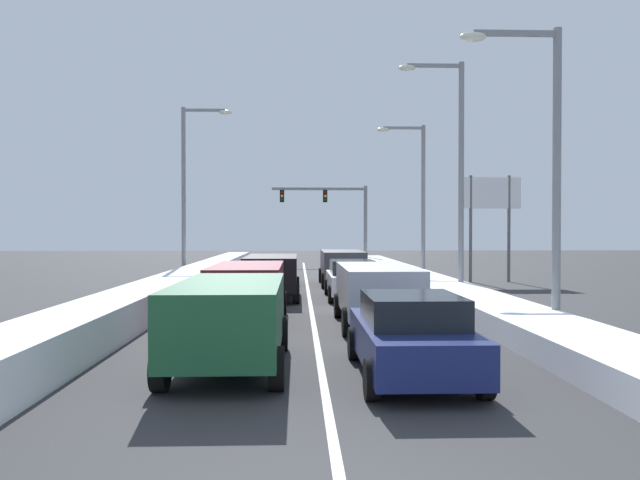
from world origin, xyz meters
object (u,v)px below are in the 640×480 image
object	(u,v)px
suv_maroon_center_lane_second	(248,287)
street_lamp_right_far	(417,188)
suv_black_center_lane_third	(272,273)
traffic_light_gantry	(336,207)
street_lamp_right_near	(543,150)
roadside_sign_right	(490,204)
suv_charcoal_right_lane_fourth	(342,264)
sedan_white_right_lane_third	(352,279)
suv_green_center_lane_nearest	(230,316)
street_lamp_right_mid	(453,159)
sedan_navy_right_lane_nearest	(411,335)
sedan_red_center_lane_fourth	(275,269)
suv_silver_right_lane_second	(377,290)
street_lamp_left_mid	(190,178)

from	to	relation	value
suv_maroon_center_lane_second	street_lamp_right_far	distance (m)	17.99
suv_black_center_lane_third	traffic_light_gantry	xyz separation A→B (m)	(4.04, 24.86, 3.48)
traffic_light_gantry	street_lamp_right_far	size ratio (longest dim) A/B	0.90
street_lamp_right_near	roadside_sign_right	xyz separation A→B (m)	(3.56, 15.87, -0.72)
suv_maroon_center_lane_second	suv_charcoal_right_lane_fourth	bearing A→B (deg)	73.62
sedan_white_right_lane_third	street_lamp_right_near	bearing A→B (deg)	-62.94
suv_black_center_lane_third	roadside_sign_right	bearing A→B (deg)	34.72
suv_green_center_lane_nearest	street_lamp_right_mid	distance (m)	15.53
sedan_navy_right_lane_nearest	roadside_sign_right	world-z (taller)	roadside_sign_right
sedan_white_right_lane_third	traffic_light_gantry	bearing A→B (deg)	87.91
sedan_navy_right_lane_nearest	suv_green_center_lane_nearest	world-z (taller)	suv_green_center_lane_nearest
suv_maroon_center_lane_second	suv_black_center_lane_third	bearing A→B (deg)	86.12
sedan_white_right_lane_third	street_lamp_right_far	distance (m)	11.18
suv_charcoal_right_lane_fourth	sedan_red_center_lane_fourth	size ratio (longest dim) A/B	1.09
suv_green_center_lane_nearest	sedan_white_right_lane_third	bearing A→B (deg)	74.44
suv_charcoal_right_lane_fourth	street_lamp_right_near	distance (m)	15.34
street_lamp_right_near	street_lamp_right_far	bearing A→B (deg)	89.63
suv_maroon_center_lane_second	roadside_sign_right	distance (m)	18.15
sedan_navy_right_lane_nearest	street_lamp_right_far	size ratio (longest dim) A/B	0.54
suv_silver_right_lane_second	street_lamp_right_near	world-z (taller)	street_lamp_right_near
suv_maroon_center_lane_second	traffic_light_gantry	distance (m)	31.64
sedan_navy_right_lane_nearest	suv_black_center_lane_third	world-z (taller)	suv_black_center_lane_third
sedan_navy_right_lane_nearest	street_lamp_left_mid	size ratio (longest dim) A/B	0.49
roadside_sign_right	street_lamp_right_far	bearing A→B (deg)	152.18
sedan_white_right_lane_third	suv_green_center_lane_nearest	distance (m)	12.72
suv_charcoal_right_lane_fourth	suv_black_center_lane_third	xyz separation A→B (m)	(-3.18, -5.98, 0.00)
suv_silver_right_lane_second	sedan_red_center_lane_fourth	world-z (taller)	suv_silver_right_lane_second
street_lamp_right_far	street_lamp_left_mid	xyz separation A→B (m)	(-12.16, -0.50, 0.41)
street_lamp_right_near	street_lamp_right_far	size ratio (longest dim) A/B	0.94
suv_black_center_lane_third	roadside_sign_right	xyz separation A→B (m)	(10.93, 7.57, 3.00)
suv_silver_right_lane_second	roadside_sign_right	xyz separation A→B (m)	(7.71, 14.60, 3.00)
traffic_light_gantry	street_lamp_right_far	bearing A→B (deg)	-77.44
suv_charcoal_right_lane_fourth	roadside_sign_right	size ratio (longest dim) A/B	0.89
suv_maroon_center_lane_second	suv_black_center_lane_third	world-z (taller)	same
sedan_red_center_lane_fourth	sedan_white_right_lane_third	bearing A→B (deg)	-61.96
street_lamp_right_near	street_lamp_right_far	xyz separation A→B (m)	(0.12, 17.69, 0.25)
sedan_white_right_lane_third	street_lamp_left_mid	distance (m)	12.71
sedan_navy_right_lane_nearest	suv_black_center_lane_third	distance (m)	13.43
sedan_navy_right_lane_nearest	roadside_sign_right	size ratio (longest dim) A/B	0.82
sedan_red_center_lane_fourth	traffic_light_gantry	distance (m)	19.61
suv_green_center_lane_nearest	roadside_sign_right	world-z (taller)	roadside_sign_right
sedan_navy_right_lane_nearest	street_lamp_left_mid	world-z (taller)	street_lamp_left_mid
street_lamp_right_mid	street_lamp_left_mid	bearing A→B (deg)	145.05
street_lamp_right_mid	roadside_sign_right	distance (m)	8.07
sedan_red_center_lane_fourth	traffic_light_gantry	bearing A→B (deg)	77.60
street_lamp_right_far	street_lamp_left_mid	distance (m)	12.18
suv_maroon_center_lane_second	suv_silver_right_lane_second	bearing A→B (deg)	-11.80
suv_green_center_lane_nearest	suv_maroon_center_lane_second	distance (m)	5.99
suv_silver_right_lane_second	suv_charcoal_right_lane_fourth	xyz separation A→B (m)	(-0.04, 13.01, 0.00)
street_lamp_right_far	suv_silver_right_lane_second	bearing A→B (deg)	-104.56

